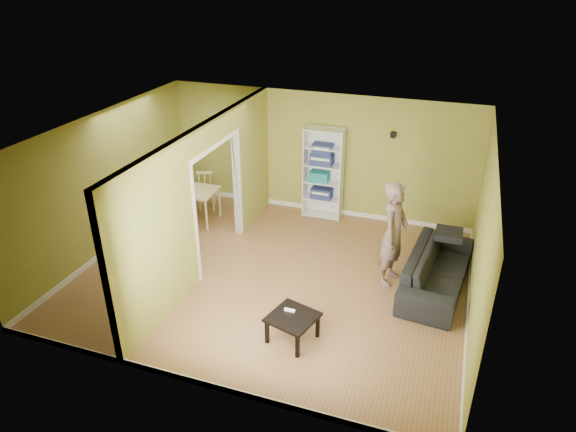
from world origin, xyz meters
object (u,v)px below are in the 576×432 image
(bookshelf, at_px, (324,173))
(chair_far, at_px, (206,188))
(sofa, at_px, (438,265))
(chair_left, at_px, (160,193))
(coffee_table, at_px, (293,320))
(dining_table, at_px, (189,193))
(chair_near, at_px, (182,211))
(person, at_px, (394,225))

(bookshelf, bearing_deg, chair_far, -167.55)
(sofa, height_order, chair_left, chair_left)
(coffee_table, distance_m, dining_table, 4.38)
(chair_left, height_order, chair_far, chair_left)
(bookshelf, distance_m, chair_left, 3.54)
(sofa, bearing_deg, dining_table, 86.40)
(sofa, height_order, coffee_table, sofa)
(chair_left, height_order, chair_near, chair_left)
(sofa, xyz_separation_m, chair_near, (-4.96, 0.31, 0.05))
(chair_left, bearing_deg, chair_far, 139.42)
(dining_table, bearing_deg, sofa, -9.56)
(bookshelf, xyz_separation_m, coffee_table, (0.69, -4.10, -0.61))
(person, relative_size, dining_table, 1.89)
(bookshelf, bearing_deg, dining_table, -155.28)
(chair_near, bearing_deg, coffee_table, -35.56)
(coffee_table, distance_m, chair_near, 3.92)
(person, xyz_separation_m, chair_left, (-5.09, 0.98, -0.58))
(coffee_table, bearing_deg, dining_table, 138.02)
(coffee_table, distance_m, chair_left, 5.01)
(sofa, relative_size, person, 1.06)
(sofa, height_order, person, person)
(bookshelf, height_order, dining_table, bookshelf)
(dining_table, height_order, chair_far, chair_far)
(sofa, bearing_deg, chair_far, 79.54)
(bookshelf, relative_size, dining_table, 1.71)
(chair_left, relative_size, chair_far, 1.02)
(sofa, height_order, dining_table, sofa)
(chair_left, xyz_separation_m, chair_far, (0.83, 0.56, -0.01))
(dining_table, height_order, chair_near, chair_near)
(coffee_table, relative_size, chair_near, 0.66)
(bookshelf, height_order, chair_left, bookshelf)
(bookshelf, height_order, chair_far, bookshelf)
(bookshelf, relative_size, chair_left, 1.99)
(sofa, distance_m, dining_table, 5.17)
(sofa, distance_m, bookshelf, 3.29)
(person, relative_size, chair_left, 2.21)
(person, height_order, dining_table, person)
(person, distance_m, chair_left, 5.22)
(sofa, height_order, chair_far, chair_far)
(chair_near, bearing_deg, person, -3.24)
(person, relative_size, chair_far, 2.26)
(chair_near, relative_size, chair_far, 1.01)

